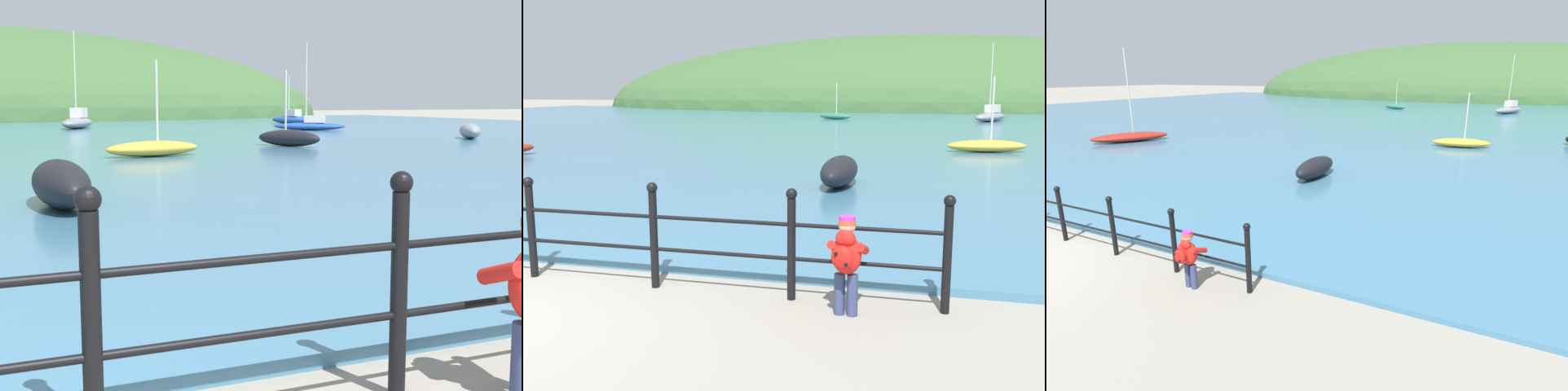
# 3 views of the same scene
# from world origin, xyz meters

# --- Properties ---
(water) EXTENTS (80.00, 60.00, 0.10)m
(water) POSITION_xyz_m (0.00, 32.00, 0.05)
(water) COLOR teal
(water) RESTS_ON ground
(far_hillside) EXTENTS (72.09, 39.65, 16.17)m
(far_hillside) POSITION_xyz_m (0.00, 67.83, 0.00)
(far_hillside) COLOR #3D6033
(far_hillside) RESTS_ON ground
(iron_railing) EXTENTS (9.67, 0.12, 1.21)m
(iron_railing) POSITION_xyz_m (-0.17, 1.50, 0.64)
(iron_railing) COLOR black
(iron_railing) RESTS_ON ground
(child_in_coat) EXTENTS (0.39, 0.54, 1.00)m
(child_in_coat) POSITION_xyz_m (3.65, 1.18, 0.61)
(child_in_coat) COLOR navy
(child_in_coat) RESTS_ON ground
(boat_white_sailboat) EXTENTS (2.64, 1.78, 2.50)m
(boat_white_sailboat) POSITION_xyz_m (-2.88, 37.52, 0.32)
(boat_white_sailboat) COLOR #287551
(boat_white_sailboat) RESTS_ON water
(boat_far_right) EXTENTS (0.74, 2.41, 0.65)m
(boat_far_right) POSITION_xyz_m (2.33, 8.63, 0.43)
(boat_far_right) COLOR black
(boat_far_right) RESTS_ON water
(boat_green_fishing) EXTENTS (2.77, 1.42, 2.52)m
(boat_green_fishing) POSITION_xyz_m (5.93, 17.06, 0.32)
(boat_green_fishing) COLOR gold
(boat_green_fishing) RESTS_ON water
(boat_blue_hull) EXTENTS (2.78, 4.13, 4.99)m
(boat_blue_hull) POSITION_xyz_m (7.38, 37.34, 0.46)
(boat_blue_hull) COLOR gray
(boat_blue_hull) RESTS_ON water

